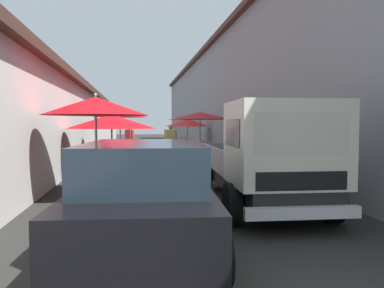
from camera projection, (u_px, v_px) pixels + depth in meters
The scene contains 14 objects.
ground at pixel (160, 164), 15.10m from camera, with size 90.00×90.00×0.00m, color #282826.
building_left_whitewash at pixel (8, 123), 16.17m from camera, with size 49.80×7.50×3.46m.
building_right_concrete at pixel (289, 95), 18.20m from camera, with size 49.80×7.50×6.32m.
fruit_stall_far_left at pixel (120, 124), 14.67m from camera, with size 2.19×2.19×2.38m.
fruit_stall_far_right at pixel (187, 126), 20.59m from camera, with size 2.54×2.54×2.09m.
fruit_stall_near_left at pixel (200, 122), 15.63m from camera, with size 2.83×2.83×2.29m.
fruit_stall_near_right at pixel (96, 119), 7.92m from camera, with size 2.33×2.33×2.38m.
fruit_stall_mid_lane at pixel (111, 125), 11.25m from camera, with size 2.79×2.79×2.08m.
hatchback_car at pixel (145, 193), 4.97m from camera, with size 4.03×2.17×1.45m.
delivery_truck at pixel (270, 159), 6.70m from camera, with size 5.01×2.17×2.08m.
vendor_by_crates at pixel (171, 139), 18.16m from camera, with size 0.24×0.65×1.64m.
vendor_in_shade at pixel (129, 140), 16.79m from camera, with size 0.57×0.42×1.66m.
parked_scooter at pixel (234, 158), 13.21m from camera, with size 1.68×0.50×1.14m.
plastic_stool at pixel (82, 199), 6.58m from camera, with size 0.30×0.30×0.43m.
Camera 1 is at (-1.55, 1.05, 1.70)m, focal length 33.53 mm.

